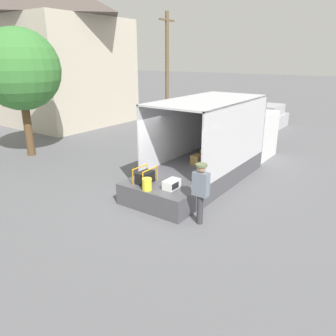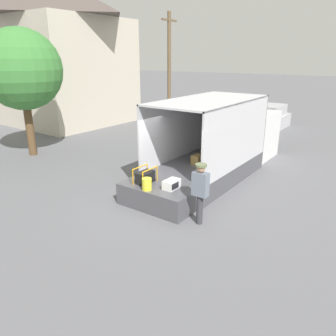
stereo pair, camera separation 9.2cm
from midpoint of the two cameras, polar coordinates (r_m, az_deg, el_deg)
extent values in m
plane|color=slate|center=(10.76, -0.24, -5.64)|extent=(160.00, 160.00, 0.00)
cube|color=white|center=(15.68, 13.19, 5.78)|extent=(2.31, 2.28, 2.09)
cube|color=#4C4C51|center=(12.64, 6.47, -0.28)|extent=(5.08, 2.48, 0.69)
cube|color=silver|center=(12.84, 1.97, 7.12)|extent=(5.08, 0.06, 2.33)
cube|color=silver|center=(11.72, 11.93, 5.57)|extent=(5.08, 0.06, 2.33)
cube|color=silver|center=(14.45, 11.60, 8.07)|extent=(0.06, 2.48, 2.33)
cube|color=silver|center=(12.04, 6.94, 11.67)|extent=(5.08, 2.48, 0.06)
cylinder|color=yellow|center=(12.22, 8.95, 1.62)|extent=(0.32, 0.32, 0.41)
cube|color=olive|center=(13.15, 6.46, 2.71)|extent=(0.44, 0.32, 0.29)
cube|color=olive|center=(12.11, 4.83, 1.49)|extent=(0.44, 0.32, 0.34)
cube|color=#4C4C51|center=(10.19, -2.16, -4.99)|extent=(1.17, 2.35, 0.69)
cube|color=white|center=(9.85, 0.36, -2.83)|extent=(0.54, 0.34, 0.27)
cube|color=black|center=(9.72, 1.02, -3.15)|extent=(0.35, 0.01, 0.19)
cube|color=black|center=(10.30, -4.26, -1.62)|extent=(0.59, 0.35, 0.36)
cylinder|color=slate|center=(10.47, -3.44, -1.16)|extent=(0.22, 0.19, 0.19)
cylinder|color=orange|center=(9.90, -4.67, -2.06)|extent=(0.04, 0.04, 0.50)
cylinder|color=orange|center=(10.42, -2.19, -0.93)|extent=(0.04, 0.04, 0.50)
cylinder|color=orange|center=(10.15, -6.40, -1.59)|extent=(0.04, 0.04, 0.50)
cylinder|color=orange|center=(10.65, -3.89, -0.51)|extent=(0.04, 0.04, 0.50)
cylinder|color=orange|center=(10.08, -3.42, -0.23)|extent=(0.71, 0.04, 0.04)
cylinder|color=orange|center=(10.32, -5.15, 0.19)|extent=(0.71, 0.04, 0.04)
cylinder|color=yellow|center=(9.75, -3.96, -2.83)|extent=(0.29, 0.29, 0.36)
cylinder|color=#38383D|center=(9.22, 5.30, -7.20)|extent=(0.18, 0.18, 0.85)
cube|color=slate|center=(8.92, 5.44, -2.80)|extent=(0.24, 0.44, 0.67)
sphere|color=tan|center=(8.76, 5.54, -0.04)|extent=(0.23, 0.23, 0.23)
cylinder|color=#606B47|center=(8.73, 5.55, 0.50)|extent=(0.32, 0.32, 0.06)
cube|color=#B7B7BC|center=(21.79, 15.87, 7.48)|extent=(5.08, 1.91, 0.85)
cube|color=#B7B7BC|center=(22.23, 16.60, 9.65)|extent=(2.23, 1.76, 0.69)
cube|color=black|center=(20.29, 14.49, 8.20)|extent=(2.03, 1.83, 0.12)
cube|color=beige|center=(24.54, -17.81, 15.58)|extent=(7.21, 7.22, 6.84)
cylinder|color=brown|center=(26.10, -0.27, 17.39)|extent=(0.28, 0.28, 7.57)
cube|color=brown|center=(26.21, -0.28, 24.38)|extent=(1.80, 0.14, 0.12)
cylinder|color=brown|center=(16.71, -23.28, 5.93)|extent=(0.36, 0.36, 2.32)
sphere|color=#3D7F38|center=(16.38, -24.56, 15.34)|extent=(3.55, 3.55, 3.55)
camera|label=1|loc=(0.05, -90.26, -0.09)|focal=35.00mm
camera|label=2|loc=(0.05, 89.74, 0.09)|focal=35.00mm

